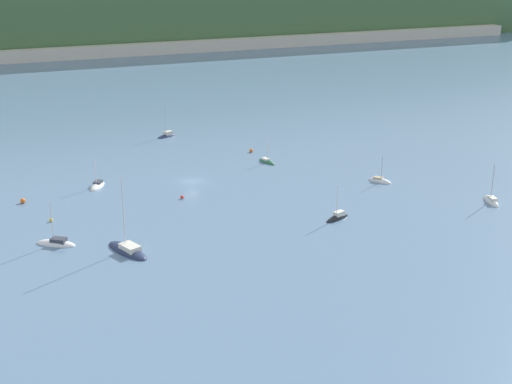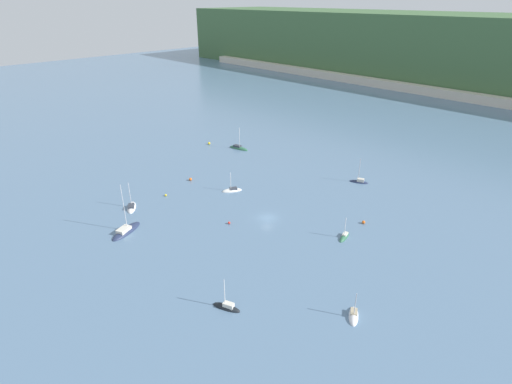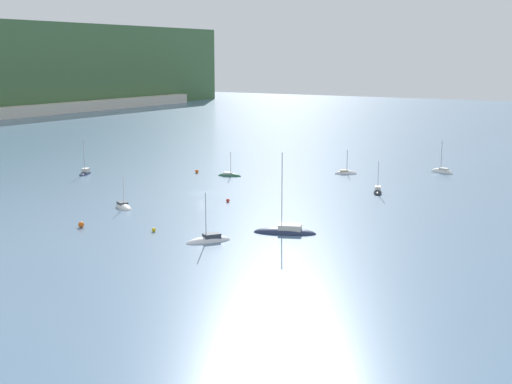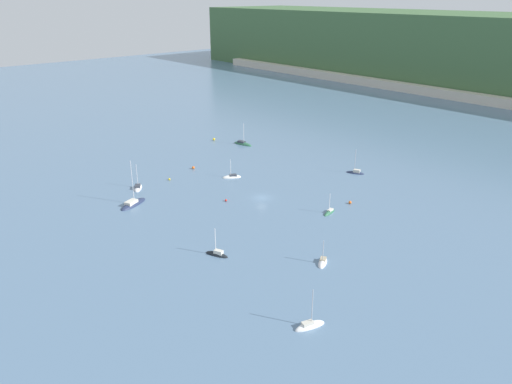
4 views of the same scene
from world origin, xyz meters
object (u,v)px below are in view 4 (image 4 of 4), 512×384
Objects in this scene: mooring_buoy_2 at (214,139)px; sailboat_1 at (329,213)px; mooring_buoy_1 at (169,179)px; mooring_buoy_4 at (350,202)px; sailboat_3 at (355,173)px; sailboat_8 at (138,188)px; sailboat_6 at (243,144)px; sailboat_2 at (310,327)px; sailboat_4 at (232,177)px; sailboat_7 at (133,204)px; mooring_buoy_0 at (226,200)px; sailboat_5 at (323,263)px; mooring_buoy_3 at (193,168)px; sailboat_0 at (217,255)px.

sailboat_1 is at bearing -14.03° from mooring_buoy_2.
mooring_buoy_1 is 50.96m from mooring_buoy_4.
sailboat_3 is 1.03× the size of sailboat_8.
mooring_buoy_4 is (57.87, -13.59, 0.29)m from sailboat_6.
sailboat_2 reaches higher than sailboat_4.
mooring_buoy_1 is at bearing 6.62° from sailboat_7.
sailboat_1 is at bearing -30.71° from sailboat_6.
sailboat_8 is at bearing -92.50° from mooring_buoy_1.
sailboat_7 reaches higher than sailboat_2.
mooring_buoy_0 is at bearing -134.39° from mooring_buoy_4.
sailboat_8 is (-9.31, 6.53, -0.03)m from sailboat_7.
sailboat_8 reaches higher than mooring_buoy_4.
sailboat_5 is 9.84× the size of mooring_buoy_1.
sailboat_2 reaches higher than mooring_buoy_3.
sailboat_7 is at bearing -61.31° from mooring_buoy_1.
sailboat_0 is 7.64× the size of mooring_buoy_3.
mooring_buoy_3 is (-3.02, 20.32, 0.34)m from sailboat_8.
sailboat_7 is 1.64× the size of sailboat_8.
sailboat_7 is at bearing -126.24° from mooring_buoy_0.
sailboat_4 is 0.50× the size of sailboat_7.
mooring_buoy_2 is (-83.64, 36.51, 0.37)m from sailboat_5.
sailboat_2 is at bearing -29.11° from mooring_buoy_2.
sailboat_1 is 6.61× the size of mooring_buoy_3.
sailboat_8 reaches higher than mooring_buoy_0.
mooring_buoy_0 is (35.98, -35.95, 0.21)m from sailboat_6.
mooring_buoy_1 is 0.68× the size of mooring_buoy_2.
sailboat_1 is at bearing -114.94° from sailboat_8.
mooring_buoy_3 is at bearing 162.66° from mooring_buoy_0.
sailboat_1 is (1.40, 32.93, -0.06)m from sailboat_0.
sailboat_8 is at bearing 98.55° from sailboat_2.
sailboat_5 reaches higher than mooring_buoy_1.
sailboat_5 is 83.68m from sailboat_6.
mooring_buoy_3 is at bearing -48.51° from mooring_buoy_2.
sailboat_3 reaches higher than mooring_buoy_3.
sailboat_8 reaches higher than mooring_buoy_3.
sailboat_1 is at bearing 91.35° from sailboat_3.
mooring_buoy_0 is at bearing -63.95° from sailboat_0.
sailboat_0 is 32.96m from sailboat_1.
mooring_buoy_2 is at bearing -167.39° from sailboat_6.
sailboat_8 is 26.06m from mooring_buoy_0.
sailboat_8 is 12.43× the size of mooring_buoy_0.
sailboat_6 is 40.68m from mooring_buoy_1.
sailboat_5 reaches higher than mooring_buoy_3.
sailboat_2 reaches higher than sailboat_5.
sailboat_0 is at bearing -81.76° from sailboat_5.
sailboat_3 reaches higher than mooring_buoy_4.
mooring_buoy_1 is (-43.32, 16.20, 0.16)m from sailboat_0.
sailboat_7 is at bearing 27.80° from sailboat_4.
sailboat_7 reaches higher than sailboat_6.
sailboat_7 reaches higher than sailboat_0.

